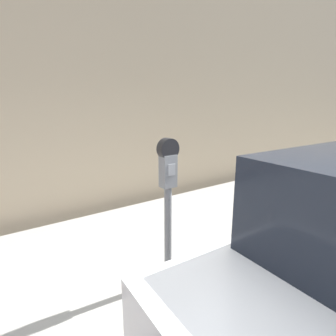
# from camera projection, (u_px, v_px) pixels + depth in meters

# --- Properties ---
(sidewalk) EXTENTS (24.00, 2.80, 0.14)m
(sidewalk) POSITION_uv_depth(u_px,v_px,m) (142.00, 248.00, 3.78)
(sidewalk) COLOR #ADAAA3
(sidewalk) RESTS_ON ground_plane
(building_facade) EXTENTS (24.00, 0.30, 5.32)m
(building_facade) POSITION_uv_depth(u_px,v_px,m) (88.00, 71.00, 4.63)
(building_facade) COLOR tan
(building_facade) RESTS_ON ground_plane
(parking_meter) EXTENTS (0.22, 0.13, 1.62)m
(parking_meter) POSITION_uv_depth(u_px,v_px,m) (168.00, 192.00, 2.73)
(parking_meter) COLOR slate
(parking_meter) RESTS_ON sidewalk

